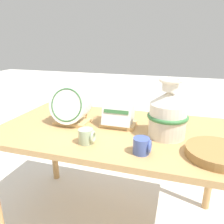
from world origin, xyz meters
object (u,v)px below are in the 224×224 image
Objects in this scene: dish_rack_square_plates at (119,114)px; mug_cobalt_glaze at (142,146)px; dish_rack_round_plates at (71,108)px; ceramic_vase at (168,113)px; mug_sage_glaze at (87,136)px; wicker_charger_stack at (217,153)px.

dish_rack_square_plates reaches higher than mug_cobalt_glaze.
dish_rack_round_plates is 0.59m from mug_cobalt_glaze.
dish_rack_square_plates is (-0.31, 0.08, -0.07)m from ceramic_vase.
ceramic_vase is 1.27× the size of dish_rack_round_plates.
ceramic_vase is 0.62m from dish_rack_round_plates.
mug_sage_glaze is (0.21, -0.24, -0.07)m from dish_rack_round_plates.
wicker_charger_stack is (0.56, -0.26, -0.05)m from dish_rack_square_plates.
dish_rack_square_plates is 0.32m from mug_sage_glaze.
dish_rack_round_plates is at bearing 153.31° from mug_cobalt_glaze.
dish_rack_square_plates is at bearing 11.43° from dish_rack_round_plates.
dish_rack_round_plates is (-0.62, 0.02, -0.03)m from ceramic_vase.
ceramic_vase is 0.48m from mug_sage_glaze.
mug_cobalt_glaze is (0.52, -0.26, -0.07)m from dish_rack_round_plates.
dish_rack_square_plates is 0.39m from mug_cobalt_glaze.
ceramic_vase is 3.78× the size of mug_sage_glaze.
mug_cobalt_glaze is at bearing -168.90° from wicker_charger_stack.
ceramic_vase is 0.33m from wicker_charger_stack.
mug_sage_glaze is at bearing -175.97° from wicker_charger_stack.
dish_rack_round_plates reaches higher than mug_sage_glaze.
wicker_charger_stack is (0.87, -0.19, -0.09)m from dish_rack_round_plates.
mug_cobalt_glaze is at bearing -26.69° from dish_rack_round_plates.
ceramic_vase is at bearing 67.33° from mug_cobalt_glaze.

